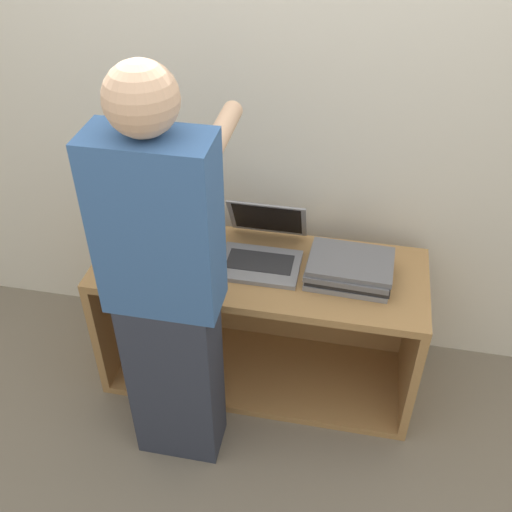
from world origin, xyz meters
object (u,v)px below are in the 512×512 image
laptop_stack_left (175,243)px  person (166,293)px  laptop_stack_right (349,269)px  laptop_open (262,249)px

laptop_stack_left → person: size_ratio=0.21×
person → laptop_stack_right: bearing=34.0°
laptop_stack_left → person: person is taller
laptop_open → person: (-0.26, -0.48, 0.14)m
laptop_open → laptop_stack_right: bearing=-9.2°
laptop_stack_right → laptop_open: bearing=170.8°
laptop_stack_left → laptop_stack_right: (0.73, 0.00, -0.02)m
laptop_open → laptop_stack_left: 0.37m
laptop_open → laptop_stack_left: (-0.36, -0.06, 0.02)m
laptop_stack_left → person: bearing=-75.7°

